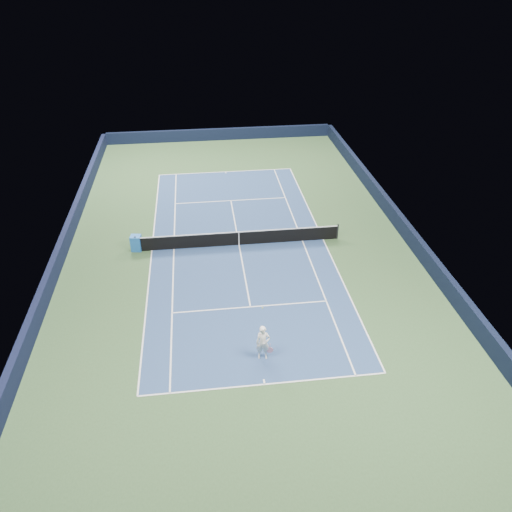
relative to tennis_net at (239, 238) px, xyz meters
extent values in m
plane|color=#2F4C29|center=(0.00, 0.00, -0.50)|extent=(40.00, 40.00, 0.00)
cube|color=black|center=(0.00, 19.82, 0.05)|extent=(22.00, 0.35, 1.10)
cube|color=black|center=(10.82, 0.00, 0.05)|extent=(0.35, 40.00, 1.10)
cube|color=#111633|center=(-10.82, 0.00, 0.05)|extent=(0.35, 40.00, 1.10)
cube|color=navy|center=(0.00, 0.00, -0.50)|extent=(10.97, 23.77, 0.01)
cube|color=white|center=(0.00, 11.88, -0.50)|extent=(10.97, 0.08, 0.00)
cube|color=white|center=(0.00, -11.88, -0.50)|extent=(10.97, 0.08, 0.00)
cube|color=white|center=(5.49, 0.00, -0.50)|extent=(0.08, 23.77, 0.00)
cube|color=white|center=(-5.49, 0.00, -0.50)|extent=(0.08, 23.77, 0.00)
cube|color=white|center=(4.12, 0.00, -0.50)|extent=(0.08, 23.77, 0.00)
cube|color=white|center=(-4.12, 0.00, -0.50)|extent=(0.08, 23.77, 0.00)
cube|color=white|center=(0.00, 6.40, -0.50)|extent=(8.23, 0.08, 0.00)
cube|color=white|center=(0.00, -6.40, -0.50)|extent=(8.23, 0.08, 0.00)
cube|color=white|center=(0.00, 0.00, -0.50)|extent=(0.08, 12.80, 0.00)
cube|color=white|center=(0.00, 11.73, -0.50)|extent=(0.08, 0.30, 0.00)
cube|color=white|center=(0.00, -11.73, -0.50)|extent=(0.08, 0.30, 0.00)
cylinder|color=black|center=(-6.40, 0.00, 0.03)|extent=(0.10, 0.10, 1.07)
cylinder|color=black|center=(6.40, 0.00, 0.03)|extent=(0.10, 0.10, 1.07)
cube|color=black|center=(0.00, 0.00, -0.05)|extent=(12.80, 0.03, 0.91)
cube|color=white|center=(0.00, 0.00, 0.44)|extent=(12.80, 0.04, 0.06)
cube|color=white|center=(0.00, 0.00, -0.05)|extent=(0.05, 0.04, 0.91)
cube|color=blue|center=(-6.40, 0.17, 0.00)|extent=(0.70, 0.65, 1.01)
cube|color=white|center=(-6.11, 0.17, -0.05)|extent=(0.08, 0.45, 0.45)
imported|color=white|center=(0.15, -10.21, 0.40)|extent=(0.70, 0.50, 1.80)
cylinder|color=#C68097|center=(0.47, -10.26, 0.20)|extent=(0.03, 0.03, 0.30)
cylinder|color=black|center=(0.47, -10.26, -0.04)|extent=(0.30, 0.02, 0.30)
cylinder|color=pink|center=(0.47, -10.26, -0.04)|extent=(0.32, 0.03, 0.32)
sphere|color=gold|center=(0.25, -9.21, 1.63)|extent=(0.07, 0.07, 0.07)
camera|label=1|loc=(-2.27, -27.10, 15.99)|focal=35.00mm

